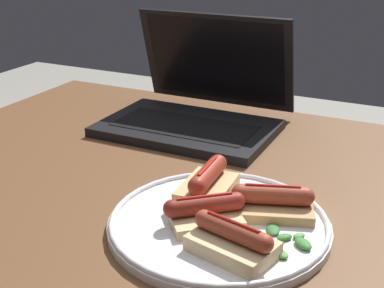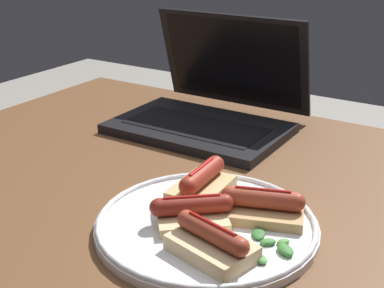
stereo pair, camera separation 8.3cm
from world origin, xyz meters
TOP-DOWN VIEW (x-y plane):
  - desk at (0.00, 0.00)m, footprint 1.03×0.83m
  - laptop at (-0.07, 0.24)m, footprint 0.33×0.27m
  - plate at (0.13, -0.11)m, footprint 0.30×0.30m
  - sausage_toast_left at (0.11, -0.12)m, footprint 0.12×0.12m
  - sausage_toast_middle at (0.18, -0.05)m, footprint 0.13×0.10m
  - sausage_toast_right at (0.17, -0.17)m, footprint 0.11×0.09m
  - sausage_toast_extra at (0.08, -0.04)m, footprint 0.07×0.11m
  - salad_pile at (0.22, -0.12)m, footprint 0.07×0.08m

SIDE VIEW (x-z plane):
  - desk at x=0.00m, z-range 0.30..1.06m
  - plate at x=0.13m, z-range 0.76..0.78m
  - salad_pile at x=0.22m, z-range 0.77..0.78m
  - sausage_toast_left at x=0.11m, z-range 0.77..0.81m
  - sausage_toast_middle at x=0.18m, z-range 0.77..0.81m
  - sausage_toast_right at x=0.17m, z-range 0.77..0.81m
  - sausage_toast_extra at x=0.08m, z-range 0.77..0.81m
  - laptop at x=-0.07m, z-range 0.69..0.91m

